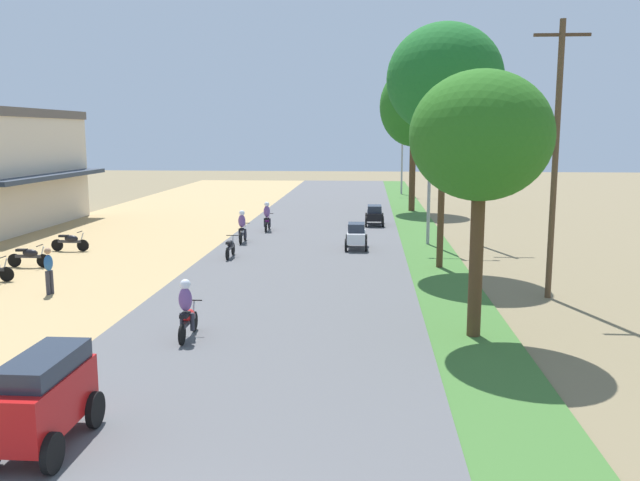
{
  "coord_description": "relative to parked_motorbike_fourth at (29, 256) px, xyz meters",
  "views": [
    {
      "loc": [
        2.8,
        -6.6,
        5.58
      ],
      "look_at": [
        0.91,
        19.53,
        1.32
      ],
      "focal_mm": 37.47,
      "sensor_mm": 36.0,
      "label": 1
    }
  ],
  "objects": [
    {
      "name": "streetlamp_mid",
      "position": [
        16.92,
        34.4,
        4.16
      ],
      "size": [
        3.16,
        0.2,
        8.11
      ],
      "color": "gray",
      "rests_on": "median_strip"
    },
    {
      "name": "parked_motorbike_fourth",
      "position": [
        0.0,
        0.0,
        0.0
      ],
      "size": [
        1.8,
        0.54,
        0.94
      ],
      "color": "black",
      "rests_on": "dirt_shoulder"
    },
    {
      "name": "motorbike_ahead_second",
      "position": [
        9.12,
        -9.07,
        0.3
      ],
      "size": [
        0.54,
        1.8,
        1.66
      ],
      "color": "black",
      "rests_on": "road_strip"
    },
    {
      "name": "car_hatchback_white",
      "position": [
        13.39,
        5.29,
        0.19
      ],
      "size": [
        1.04,
        2.0,
        1.23
      ],
      "color": "silver",
      "rests_on": "road_strip"
    },
    {
      "name": "pedestrian_on_shoulder",
      "position": [
        3.02,
        -4.42,
        0.41
      ],
      "size": [
        0.32,
        0.41,
        1.62
      ],
      "color": "#33333D",
      "rests_on": "dirt_shoulder"
    },
    {
      "name": "utility_pole_far",
      "position": [
        19.29,
        7.75,
        3.81
      ],
      "size": [
        1.8,
        0.2,
        8.34
      ],
      "color": "brown",
      "rests_on": "ground"
    },
    {
      "name": "median_tree_second",
      "position": [
        16.9,
        1.27,
        7.08
      ],
      "size": [
        4.61,
        4.61,
        9.8
      ],
      "color": "#4C351E",
      "rests_on": "median_strip"
    },
    {
      "name": "motorbike_ahead_fourth",
      "position": [
        7.65,
        6.67,
        0.3
      ],
      "size": [
        0.54,
        1.8,
        1.66
      ],
      "color": "black",
      "rests_on": "road_strip"
    },
    {
      "name": "motorbike_ahead_fifth",
      "position": [
        8.28,
        10.79,
        0.3
      ],
      "size": [
        0.54,
        1.8,
        1.66
      ],
      "color": "black",
      "rests_on": "road_strip"
    },
    {
      "name": "median_tree_third",
      "position": [
        17.02,
        21.41,
        6.78
      ],
      "size": [
        4.73,
        4.73,
        10.09
      ],
      "color": "#4C351E",
      "rests_on": "median_strip"
    },
    {
      "name": "motorbike_ahead_third",
      "position": [
        7.86,
        2.65,
        0.02
      ],
      "size": [
        0.54,
        1.8,
        0.94
      ],
      "color": "black",
      "rests_on": "road_strip"
    },
    {
      "name": "car_sedan_black",
      "position": [
        14.32,
        13.63,
        0.19
      ],
      "size": [
        1.1,
        2.26,
        1.19
      ],
      "color": "black",
      "rests_on": "road_strip"
    },
    {
      "name": "streetlamp_near",
      "position": [
        16.92,
        7.05,
        4.21
      ],
      "size": [
        3.16,
        0.2,
        8.21
      ],
      "color": "gray",
      "rests_on": "median_strip"
    },
    {
      "name": "parked_motorbike_fifth",
      "position": [
        0.03,
        3.79,
        0.0
      ],
      "size": [
        1.8,
        0.54,
        0.94
      ],
      "color": "black",
      "rests_on": "dirt_shoulder"
    },
    {
      "name": "utility_pole_near",
      "position": [
        20.08,
        -3.43,
        4.22
      ],
      "size": [
        1.8,
        0.2,
        9.17
      ],
      "color": "brown",
      "rests_on": "ground"
    },
    {
      "name": "car_van_red",
      "position": [
        8.31,
        -15.41,
        0.47
      ],
      "size": [
        1.19,
        2.41,
        1.67
      ],
      "color": "red",
      "rests_on": "road_strip"
    },
    {
      "name": "median_tree_nearest",
      "position": [
        16.86,
        -8.16,
        4.9
      ],
      "size": [
        3.75,
        3.75,
        7.14
      ],
      "color": "#4C351E",
      "rests_on": "median_strip"
    }
  ]
}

